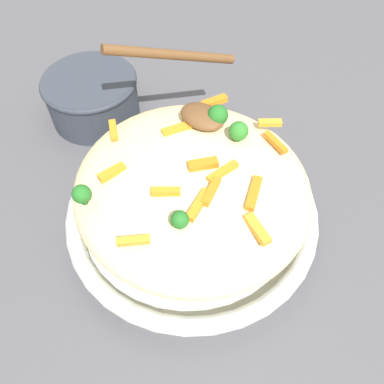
{
  "coord_description": "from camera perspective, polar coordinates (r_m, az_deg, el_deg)",
  "views": [
    {
      "loc": [
        -0.16,
        0.22,
        0.43
      ],
      "look_at": [
        0.0,
        0.0,
        0.07
      ],
      "focal_mm": 36.26,
      "sensor_mm": 36.0,
      "label": 1
    }
  ],
  "objects": [
    {
      "name": "carrot_piece_3",
      "position": [
        0.4,
        9.07,
        -0.15
      ],
      "size": [
        0.02,
        0.04,
        0.01
      ],
      "primitive_type": "cube",
      "rotation": [
        0.0,
        0.0,
        1.9
      ],
      "color": "orange",
      "rests_on": "pasta_mound"
    },
    {
      "name": "broccoli_floret_0",
      "position": [
        0.37,
        -1.81,
        -4.13
      ],
      "size": [
        0.02,
        0.02,
        0.02
      ],
      "color": "#205B1C",
      "rests_on": "pasta_mound"
    },
    {
      "name": "carrot_piece_10",
      "position": [
        0.41,
        4.54,
        2.91
      ],
      "size": [
        0.02,
        0.04,
        0.01
      ],
      "primitive_type": "cube",
      "rotation": [
        0.0,
        0.0,
        1.31
      ],
      "color": "orange",
      "rests_on": "pasta_mound"
    },
    {
      "name": "broccoli_floret_1",
      "position": [
        0.4,
        -15.93,
        -0.33
      ],
      "size": [
        0.02,
        0.02,
        0.02
      ],
      "color": "#205B1C",
      "rests_on": "pasta_mound"
    },
    {
      "name": "carrot_piece_7",
      "position": [
        0.38,
        9.59,
        -5.38
      ],
      "size": [
        0.04,
        0.02,
        0.01
      ],
      "primitive_type": "cube",
      "rotation": [
        0.0,
        0.0,
        5.82
      ],
      "color": "orange",
      "rests_on": "pasta_mound"
    },
    {
      "name": "companion_bowl",
      "position": [
        0.64,
        -14.47,
        13.6
      ],
      "size": [
        0.14,
        0.14,
        0.07
      ],
      "color": "#333842",
      "rests_on": "ground_plane"
    },
    {
      "name": "carrot_piece_9",
      "position": [
        0.48,
        11.4,
        9.96
      ],
      "size": [
        0.03,
        0.02,
        0.01
      ],
      "primitive_type": "cube",
      "rotation": [
        0.0,
        0.0,
        3.79
      ],
      "color": "orange",
      "rests_on": "pasta_mound"
    },
    {
      "name": "serving_bowl",
      "position": [
        0.49,
        -0.0,
        -3.23
      ],
      "size": [
        0.31,
        0.31,
        0.05
      ],
      "color": "silver",
      "rests_on": "ground_plane"
    },
    {
      "name": "carrot_piece_1",
      "position": [
        0.41,
        1.63,
        4.11
      ],
      "size": [
        0.03,
        0.03,
        0.01
      ],
      "primitive_type": "cube",
      "rotation": [
        0.0,
        0.0,
        4.0
      ],
      "color": "orange",
      "rests_on": "pasta_mound"
    },
    {
      "name": "serving_spoon",
      "position": [
        0.48,
        -0.2,
        14.54
      ],
      "size": [
        0.15,
        0.16,
        0.08
      ],
      "color": "brown",
      "rests_on": "pasta_mound"
    },
    {
      "name": "carrot_piece_8",
      "position": [
        0.45,
        12.2,
        7.15
      ],
      "size": [
        0.04,
        0.02,
        0.01
      ],
      "primitive_type": "cube",
      "rotation": [
        0.0,
        0.0,
        2.77
      ],
      "color": "orange",
      "rests_on": "pasta_mound"
    },
    {
      "name": "carrot_piece_2",
      "position": [
        0.38,
        0.93,
        -1.87
      ],
      "size": [
        0.01,
        0.04,
        0.01
      ],
      "primitive_type": "cube",
      "rotation": [
        0.0,
        0.0,
        1.74
      ],
      "color": "orange",
      "rests_on": "pasta_mound"
    },
    {
      "name": "carrot_piece_4",
      "position": [
        0.37,
        -8.62,
        -7.09
      ],
      "size": [
        0.03,
        0.03,
        0.01
      ],
      "primitive_type": "cube",
      "rotation": [
        0.0,
        0.0,
        3.89
      ],
      "color": "orange",
      "rests_on": "pasta_mound"
    },
    {
      "name": "carrot_piece_5",
      "position": [
        0.39,
        -4.09,
        0.18
      ],
      "size": [
        0.03,
        0.02,
        0.01
      ],
      "primitive_type": "cube",
      "rotation": [
        0.0,
        0.0,
        3.78
      ],
      "color": "orange",
      "rests_on": "pasta_mound"
    },
    {
      "name": "carrot_piece_0",
      "position": [
        0.49,
        3.29,
        13.13
      ],
      "size": [
        0.02,
        0.03,
        0.01
      ],
      "primitive_type": "cube",
      "rotation": [
        0.0,
        0.0,
        1.12
      ],
      "color": "orange",
      "rests_on": "pasta_mound"
    },
    {
      "name": "carrot_piece_13",
      "position": [
        0.46,
        -2.22,
        9.17
      ],
      "size": [
        0.03,
        0.04,
        0.01
      ],
      "primitive_type": "cube",
      "rotation": [
        0.0,
        0.0,
        4.2
      ],
      "color": "orange",
      "rests_on": "pasta_mound"
    },
    {
      "name": "carrot_piece_6",
      "position": [
        0.42,
        -11.71,
        2.85
      ],
      "size": [
        0.02,
        0.03,
        0.01
      ],
      "primitive_type": "cube",
      "rotation": [
        0.0,
        0.0,
        1.29
      ],
      "color": "orange",
      "rests_on": "pasta_mound"
    },
    {
      "name": "pasta_mound",
      "position": [
        0.44,
        -0.0,
        0.75
      ],
      "size": [
        0.27,
        0.27,
        0.08
      ],
      "primitive_type": "ellipsoid",
      "color": "beige",
      "rests_on": "serving_bowl"
    },
    {
      "name": "carrot_piece_12",
      "position": [
        0.47,
        -11.5,
        8.96
      ],
      "size": [
        0.03,
        0.03,
        0.01
      ],
      "primitive_type": "cube",
      "rotation": [
        0.0,
        0.0,
        5.57
      ],
      "color": "orange",
      "rests_on": "pasta_mound"
    },
    {
      "name": "ground_plane",
      "position": [
        0.51,
        -0.0,
        -4.77
      ],
      "size": [
        2.4,
        2.4,
        0.0
      ],
      "primitive_type": "plane",
      "color": "#4C4C51"
    },
    {
      "name": "carrot_piece_11",
      "position": [
        0.39,
        2.85,
        0.1
      ],
      "size": [
        0.02,
        0.04,
        0.01
      ],
      "primitive_type": "cube",
      "rotation": [
        0.0,
        0.0,
        1.79
      ],
      "color": "orange",
      "rests_on": "pasta_mound"
    },
    {
      "name": "broccoli_floret_3",
      "position": [
        0.46,
        3.81,
        11.18
      ],
      "size": [
        0.02,
        0.02,
        0.03
      ],
      "color": "#205B1C",
      "rests_on": "pasta_mound"
    },
    {
      "name": "broccoli_floret_2",
      "position": [
        0.44,
        6.87,
        8.87
      ],
      "size": [
        0.02,
        0.02,
        0.02
      ],
      "color": "#296820",
      "rests_on": "pasta_mound"
    }
  ]
}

